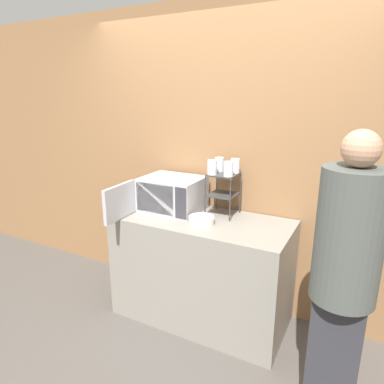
{
  "coord_description": "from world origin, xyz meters",
  "views": [
    {
      "loc": [
        1.14,
        -1.99,
        1.86
      ],
      "look_at": [
        -0.11,
        0.37,
        1.1
      ],
      "focal_mm": 32.0,
      "sensor_mm": 36.0,
      "label": 1
    }
  ],
  "objects_px": {
    "glass_front_right": "(228,169)",
    "glass_front_left": "(212,167)",
    "bowl": "(201,220)",
    "glass_back_right": "(235,166)",
    "glass_back_left": "(219,164)",
    "dish_rack": "(223,186)",
    "person": "(344,271)",
    "microwave": "(170,194)"
  },
  "relations": [
    {
      "from": "glass_front_right",
      "to": "dish_rack",
      "type": "bearing_deg",
      "value": 135.14
    },
    {
      "from": "glass_back_right",
      "to": "bowl",
      "type": "bearing_deg",
      "value": -110.95
    },
    {
      "from": "glass_front_right",
      "to": "glass_front_left",
      "type": "bearing_deg",
      "value": 179.45
    },
    {
      "from": "bowl",
      "to": "glass_front_left",
      "type": "bearing_deg",
      "value": 92.11
    },
    {
      "from": "glass_back_left",
      "to": "person",
      "type": "xyz_separation_m",
      "value": [
        1.05,
        -0.75,
        -0.34
      ]
    },
    {
      "from": "glass_front_left",
      "to": "glass_back_left",
      "type": "distance_m",
      "value": 0.13
    },
    {
      "from": "microwave",
      "to": "glass_back_right",
      "type": "distance_m",
      "value": 0.6
    },
    {
      "from": "microwave",
      "to": "glass_back_right",
      "type": "height_order",
      "value": "glass_back_right"
    },
    {
      "from": "microwave",
      "to": "bowl",
      "type": "distance_m",
      "value": 0.43
    },
    {
      "from": "person",
      "to": "glass_front_right",
      "type": "bearing_deg",
      "value": 146.22
    },
    {
      "from": "glass_back_right",
      "to": "glass_back_left",
      "type": "relative_size",
      "value": 1.0
    },
    {
      "from": "glass_front_left",
      "to": "glass_back_right",
      "type": "distance_m",
      "value": 0.2
    },
    {
      "from": "glass_front_right",
      "to": "glass_back_left",
      "type": "distance_m",
      "value": 0.19
    },
    {
      "from": "glass_back_right",
      "to": "glass_front_right",
      "type": "xyz_separation_m",
      "value": [
        0.0,
        -0.14,
        0.0
      ]
    },
    {
      "from": "dish_rack",
      "to": "glass_front_left",
      "type": "relative_size",
      "value": 3.03
    },
    {
      "from": "glass_front_left",
      "to": "bowl",
      "type": "bearing_deg",
      "value": -87.89
    },
    {
      "from": "microwave",
      "to": "glass_back_right",
      "type": "relative_size",
      "value": 6.79
    },
    {
      "from": "glass_front_right",
      "to": "glass_back_left",
      "type": "height_order",
      "value": "same"
    },
    {
      "from": "microwave",
      "to": "dish_rack",
      "type": "distance_m",
      "value": 0.47
    },
    {
      "from": "bowl",
      "to": "microwave",
      "type": "bearing_deg",
      "value": 156.52
    },
    {
      "from": "glass_front_right",
      "to": "glass_back_right",
      "type": "bearing_deg",
      "value": 90.39
    },
    {
      "from": "microwave",
      "to": "glass_front_right",
      "type": "distance_m",
      "value": 0.58
    },
    {
      "from": "microwave",
      "to": "glass_back_left",
      "type": "height_order",
      "value": "glass_back_left"
    },
    {
      "from": "dish_rack",
      "to": "bowl",
      "type": "distance_m",
      "value": 0.35
    },
    {
      "from": "microwave",
      "to": "bowl",
      "type": "height_order",
      "value": "microwave"
    },
    {
      "from": "glass_front_left",
      "to": "dish_rack",
      "type": "bearing_deg",
      "value": 44.44
    },
    {
      "from": "microwave",
      "to": "glass_front_right",
      "type": "bearing_deg",
      "value": 3.7
    },
    {
      "from": "microwave",
      "to": "person",
      "type": "distance_m",
      "value": 1.55
    },
    {
      "from": "microwave",
      "to": "dish_rack",
      "type": "bearing_deg",
      "value": 13.0
    },
    {
      "from": "glass_back_left",
      "to": "person",
      "type": "height_order",
      "value": "person"
    },
    {
      "from": "bowl",
      "to": "person",
      "type": "bearing_deg",
      "value": -21.52
    },
    {
      "from": "glass_back_right",
      "to": "glass_front_right",
      "type": "height_order",
      "value": "same"
    },
    {
      "from": "glass_front_right",
      "to": "person",
      "type": "xyz_separation_m",
      "value": [
        0.92,
        -0.61,
        -0.34
      ]
    },
    {
      "from": "glass_front_left",
      "to": "bowl",
      "type": "distance_m",
      "value": 0.43
    },
    {
      "from": "person",
      "to": "glass_back_left",
      "type": "bearing_deg",
      "value": 144.59
    },
    {
      "from": "glass_front_right",
      "to": "bowl",
      "type": "height_order",
      "value": "glass_front_right"
    },
    {
      "from": "dish_rack",
      "to": "glass_front_right",
      "type": "distance_m",
      "value": 0.19
    },
    {
      "from": "glass_back_left",
      "to": "bowl",
      "type": "xyz_separation_m",
      "value": [
        0.0,
        -0.33,
        -0.38
      ]
    },
    {
      "from": "glass_front_left",
      "to": "glass_front_right",
      "type": "height_order",
      "value": "same"
    },
    {
      "from": "glass_front_right",
      "to": "bowl",
      "type": "xyz_separation_m",
      "value": [
        -0.13,
        -0.2,
        -0.38
      ]
    },
    {
      "from": "dish_rack",
      "to": "glass_back_right",
      "type": "bearing_deg",
      "value": 46.6
    },
    {
      "from": "glass_back_right",
      "to": "glass_front_right",
      "type": "bearing_deg",
      "value": -89.61
    }
  ]
}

